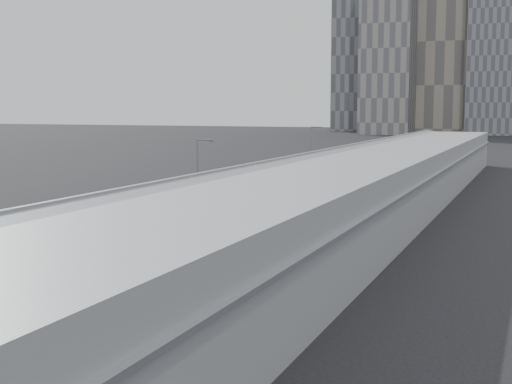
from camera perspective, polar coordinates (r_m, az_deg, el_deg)
The scene contains 22 objects.
sidewalk at distance 75.12m, azimuth 5.93°, elevation -2.21°, with size 10.00×170.00×0.12m, color gray.
lane_line at distance 78.62m, azimuth -1.45°, elevation -1.81°, with size 0.12×160.00×0.02m, color gold.
depot at distance 73.67m, azimuth 8.95°, elevation 0.28°, with size 12.45×160.40×7.20m.
skyline at distance 344.28m, azimuth 16.83°, elevation 13.01°, with size 145.00×64.00×120.00m.
bus_1 at distance 47.12m, azimuth -14.06°, elevation -6.00°, with size 2.90×12.18×3.54m.
bus_2 at distance 59.47m, azimuth -5.81°, elevation -3.19°, with size 3.42×12.27×3.54m.
bus_3 at distance 71.04m, azimuth -1.30°, elevation -1.41°, with size 3.11×13.37×3.88m.
bus_4 at distance 84.07m, azimuth 3.18°, elevation -0.25°, with size 3.60×12.17×3.50m.
bus_5 at distance 95.09m, azimuth 5.08°, elevation 0.61°, with size 2.93×12.89×3.75m.
bus_6 at distance 111.69m, azimuth 8.00°, elevation 1.55°, with size 3.07×13.89×4.05m.
bus_7 at distance 123.16m, azimuth 8.93°, elevation 1.98°, with size 2.93×13.18×3.85m.
bus_8 at distance 137.99m, azimuth 10.35°, elevation 2.39°, with size 2.74×12.06×3.51m.
bus_9 at distance 151.79m, azimuth 11.49°, elevation 2.79°, with size 3.55×12.78×3.69m.
bus_10 at distance 163.15m, azimuth 12.17°, elevation 3.07°, with size 3.98×13.48×3.88m.
tree_0 at distance 37.44m, azimuth -17.03°, elevation -6.79°, with size 1.09×1.09×3.82m.
tree_1 at distance 51.12m, azimuth -6.02°, elevation -2.48°, with size 2.31×2.31×4.73m.
tree_2 at distance 73.37m, azimuth 2.94°, elevation 0.07°, with size 2.25×2.25×4.33m.
tree_3 at distance 97.33m, azimuth 7.72°, elevation 1.86°, with size 2.38×2.38×4.72m.
street_lamp_near at distance 75.39m, azimuth -4.57°, elevation 1.56°, with size 2.04×0.22×8.49m.
street_lamp_far at distance 114.71m, azimuth 4.54°, elevation 3.41°, with size 2.04×0.22×8.76m.
shipping_container at distance 136.04m, azimuth 6.56°, elevation 2.36°, with size 2.69×5.63×2.79m, color #133F1E.
suv at distance 148.03m, azimuth 8.55°, elevation 2.41°, with size 2.29×4.98×1.38m, color black.
Camera 1 is at (29.33, -16.37, 11.74)m, focal length 50.00 mm.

